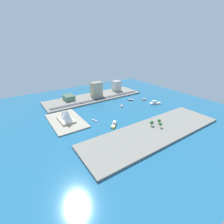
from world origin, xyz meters
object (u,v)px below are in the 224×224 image
at_px(tugboat_red, 144,99).
at_px(opera_landmark, 66,116).
at_px(pickup_red, 81,103).
at_px(patrol_launch_navy, 131,100).
at_px(hotel_broad_white, 116,86).
at_px(sedan_silver, 124,94).
at_px(ferry_yellow_fast, 114,125).
at_px(office_block_beige, 96,89).
at_px(ferry_white_commuter, 155,103).
at_px(terminal_long_green, 69,97).
at_px(water_taxi_orange, 121,106).
at_px(traffic_light_waterfront, 104,98).
at_px(sailboat_small_white, 94,120).

distance_m(tugboat_red, opera_landmark, 192.92).
bearing_deg(pickup_red, patrol_launch_navy, -109.15).
height_order(patrol_launch_navy, hotel_broad_white, hotel_broad_white).
xyz_separation_m(sedan_silver, pickup_red, (0.64, 119.05, -0.00)).
height_order(ferry_yellow_fast, office_block_beige, office_block_beige).
bearing_deg(ferry_white_commuter, sedan_silver, 13.49).
relative_size(ferry_white_commuter, terminal_long_green, 0.93).
relative_size(water_taxi_orange, ferry_yellow_fast, 0.57).
distance_m(tugboat_red, office_block_beige, 119.86).
relative_size(terminal_long_green, opera_landmark, 0.74).
height_order(tugboat_red, patrol_launch_navy, tugboat_red).
distance_m(sedan_silver, pickup_red, 119.05).
xyz_separation_m(office_block_beige, pickup_red, (-30.47, 54.71, -16.26)).
height_order(ferry_yellow_fast, opera_landmark, opera_landmark).
xyz_separation_m(ferry_yellow_fast, terminal_long_green, (158.62, 19.54, 6.02)).
bearing_deg(sedan_silver, terminal_long_green, 72.50).
relative_size(pickup_red, opera_landmark, 0.13).
relative_size(tugboat_red, ferry_white_commuter, 0.40).
bearing_deg(traffic_light_waterfront, sailboat_small_white, 138.97).
bearing_deg(hotel_broad_white, office_block_beige, 99.54).
bearing_deg(patrol_launch_navy, opera_landmark, 97.57).
height_order(hotel_broad_white, terminal_long_green, hotel_broad_white).
height_order(ferry_yellow_fast, hotel_broad_white, hotel_broad_white).
relative_size(ferry_yellow_fast, traffic_light_waterfront, 2.85).
bearing_deg(opera_landmark, ferry_white_commuter, -97.69).
bearing_deg(ferry_white_commuter, sailboat_small_white, 88.65).
height_order(tugboat_red, office_block_beige, office_block_beige).
xyz_separation_m(hotel_broad_white, traffic_light_waterfront, (-45.60, 67.92, -8.79)).
xyz_separation_m(ferry_yellow_fast, patrol_launch_navy, (79.28, -103.91, -0.91)).
distance_m(office_block_beige, pickup_red, 64.70).
distance_m(water_taxi_orange, ferry_white_commuter, 77.90).
height_order(tugboat_red, ferry_white_commuter, ferry_white_commuter).
xyz_separation_m(ferry_white_commuter, terminal_long_green, (127.43, 153.08, 5.69)).
distance_m(sailboat_small_white, sedan_silver, 155.06).
distance_m(patrol_launch_navy, hotel_broad_white, 82.97).
bearing_deg(terminal_long_green, water_taxi_orange, -140.55).
xyz_separation_m(ferry_yellow_fast, traffic_light_waterfront, (114.05, -50.44, 5.00)).
relative_size(water_taxi_orange, sedan_silver, 2.39).
relative_size(tugboat_red, office_block_beige, 0.32).
height_order(terminal_long_green, opera_landmark, opera_landmark).
relative_size(ferry_yellow_fast, hotel_broad_white, 0.71).
xyz_separation_m(ferry_white_commuter, office_block_beige, (116.75, 84.89, 17.50)).
bearing_deg(terminal_long_green, hotel_broad_white, -89.57).
xyz_separation_m(ferry_yellow_fast, pickup_red, (117.46, 6.06, 1.57)).
relative_size(ferry_white_commuter, office_block_beige, 0.80).
height_order(terminal_long_green, traffic_light_waterfront, terminal_long_green).
height_order(tugboat_red, pickup_red, pickup_red).
bearing_deg(water_taxi_orange, pickup_red, 49.71).
xyz_separation_m(sailboat_small_white, sedan_silver, (82.05, -131.54, 3.03)).
height_order(sailboat_small_white, traffic_light_waterfront, sailboat_small_white).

